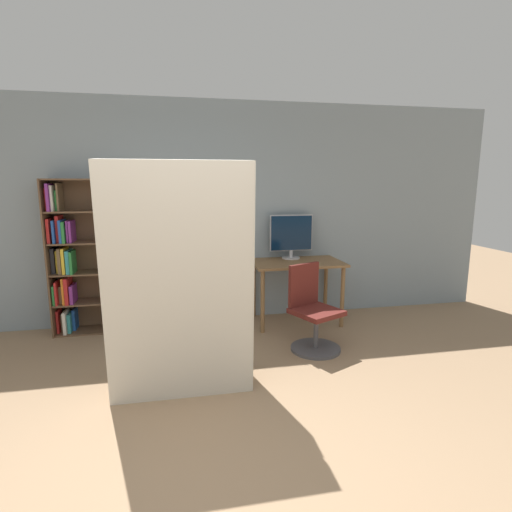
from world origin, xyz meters
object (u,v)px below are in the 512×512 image
at_px(office_chair, 313,316).
at_px(bookshelf, 75,259).
at_px(monitor, 291,235).
at_px(mattress_far, 180,276).
at_px(mattress_near, 180,283).

height_order(office_chair, bookshelf, bookshelf).
xyz_separation_m(monitor, office_chair, (-0.05, -1.03, -0.72)).
xyz_separation_m(monitor, bookshelf, (-2.57, -0.01, -0.20)).
bearing_deg(monitor, mattress_far, -133.81).
bearing_deg(mattress_far, bookshelf, 129.01).
bearing_deg(monitor, bookshelf, -179.75).
bearing_deg(office_chair, mattress_near, -152.75).
xyz_separation_m(monitor, mattress_near, (-1.40, -1.72, -0.12)).
height_order(monitor, mattress_far, mattress_far).
xyz_separation_m(mattress_near, mattress_far, (0.00, 0.26, -0.00)).
bearing_deg(mattress_far, mattress_near, -90.00).
distance_m(mattress_near, mattress_far, 0.26).
bearing_deg(mattress_far, monitor, 46.19).
relative_size(monitor, mattress_near, 0.29).
bearing_deg(office_chair, monitor, 86.94).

